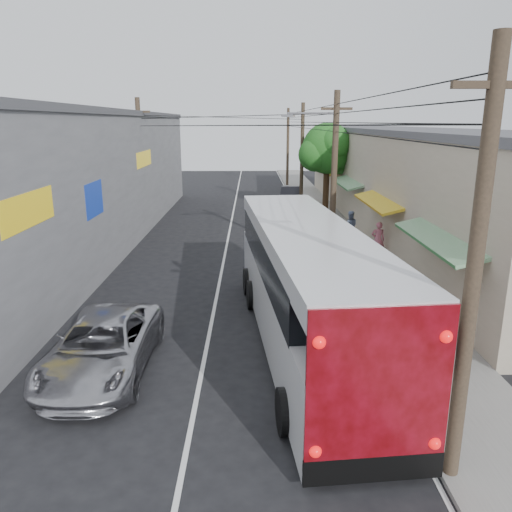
# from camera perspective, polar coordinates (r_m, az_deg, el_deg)

# --- Properties ---
(ground) EXTENTS (120.00, 120.00, 0.00)m
(ground) POSITION_cam_1_polar(r_m,az_deg,el_deg) (12.22, -7.26, -17.97)
(ground) COLOR black
(ground) RESTS_ON ground
(sidewalk) EXTENTS (3.00, 80.00, 0.12)m
(sidewalk) POSITION_cam_1_polar(r_m,az_deg,el_deg) (31.30, 8.91, 2.79)
(sidewalk) COLOR slate
(sidewalk) RESTS_ON ground
(building_right) EXTENTS (7.09, 40.00, 6.25)m
(building_right) POSITION_cam_1_polar(r_m,az_deg,el_deg) (33.75, 16.20, 8.59)
(building_right) COLOR #B3A48E
(building_right) RESTS_ON ground
(building_left) EXTENTS (7.20, 36.00, 7.25)m
(building_left) POSITION_cam_1_polar(r_m,az_deg,el_deg) (29.99, -19.99, 8.49)
(building_left) COLOR gray
(building_left) RESTS_ON ground
(utility_poles) EXTENTS (11.80, 45.28, 8.00)m
(utility_poles) POSITION_cam_1_polar(r_m,az_deg,el_deg) (30.64, 2.78, 10.39)
(utility_poles) COLOR #473828
(utility_poles) RESTS_ON ground
(street_tree) EXTENTS (4.40, 4.00, 6.60)m
(street_tree) POSITION_cam_1_polar(r_m,az_deg,el_deg) (36.65, 8.26, 11.88)
(street_tree) COLOR #3F2B19
(street_tree) RESTS_ON ground
(coach_bus) EXTENTS (3.93, 13.06, 3.71)m
(coach_bus) POSITION_cam_1_polar(r_m,az_deg,el_deg) (15.12, 5.63, -3.18)
(coach_bus) COLOR silver
(coach_bus) RESTS_ON ground
(jeepney) EXTENTS (2.56, 5.49, 1.52)m
(jeepney) POSITION_cam_1_polar(r_m,az_deg,el_deg) (14.34, -17.11, -9.83)
(jeepney) COLOR #B0AFB6
(jeepney) RESTS_ON ground
(parked_suv) EXTENTS (3.10, 6.47, 1.82)m
(parked_suv) POSITION_cam_1_polar(r_m,az_deg,el_deg) (24.30, 6.15, 1.38)
(parked_suv) COLOR #A3A2AA
(parked_suv) RESTS_ON ground
(parked_car_mid) EXTENTS (2.22, 4.74, 1.57)m
(parked_car_mid) POSITION_cam_1_polar(r_m,az_deg,el_deg) (36.13, 3.51, 5.76)
(parked_car_mid) COLOR #2A292F
(parked_car_mid) RESTS_ON ground
(parked_car_far) EXTENTS (2.12, 4.67, 1.49)m
(parked_car_far) POSITION_cam_1_polar(r_m,az_deg,el_deg) (41.26, 3.97, 6.86)
(parked_car_far) COLOR black
(parked_car_far) RESTS_ON ground
(pedestrian_near) EXTENTS (0.70, 0.51, 1.80)m
(pedestrian_near) POSITION_cam_1_polar(r_m,az_deg,el_deg) (25.25, 13.76, 1.80)
(pedestrian_near) COLOR #CD6C87
(pedestrian_near) RESTS_ON sidewalk
(pedestrian_far) EXTENTS (0.91, 0.73, 1.78)m
(pedestrian_far) POSITION_cam_1_polar(r_m,az_deg,el_deg) (28.13, 10.68, 3.30)
(pedestrian_far) COLOR #7F91B9
(pedestrian_far) RESTS_ON sidewalk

